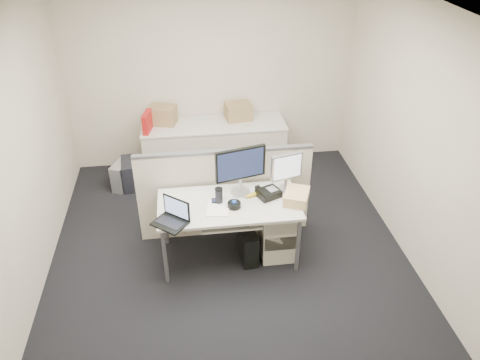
{
  "coord_description": "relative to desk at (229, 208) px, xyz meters",
  "views": [
    {
      "loc": [
        -0.41,
        -4.03,
        3.6
      ],
      "look_at": [
        0.14,
        0.15,
        0.92
      ],
      "focal_mm": 35.0,
      "sensor_mm": 36.0,
      "label": 1
    }
  ],
  "objects": [
    {
      "name": "wall_left",
      "position": [
        -2.0,
        0.0,
        0.69
      ],
      "size": [
        0.02,
        4.5,
        2.7
      ],
      "primitive_type": "cube",
      "color": "beige",
      "rests_on": "ground"
    },
    {
      "name": "keyboard_tray",
      "position": [
        0.0,
        -0.18,
        -0.04
      ],
      "size": [
        0.62,
        0.32,
        0.02
      ],
      "primitive_type": "cube",
      "color": "beige",
      "rests_on": "desk"
    },
    {
      "name": "manila_folders",
      "position": [
        0.72,
        -0.05,
        0.12
      ],
      "size": [
        0.34,
        0.38,
        0.12
      ],
      "primitive_type": "cube",
      "rotation": [
        0.0,
        0.0,
        -0.39
      ],
      "color": "tan",
      "rests_on": "desk"
    },
    {
      "name": "banana",
      "position": [
        0.28,
        0.1,
        0.09
      ],
      "size": [
        0.2,
        0.12,
        0.04
      ],
      "primitive_type": "ellipsoid",
      "rotation": [
        0.0,
        0.0,
        0.41
      ],
      "color": "yellow",
      "rests_on": "desk"
    },
    {
      "name": "trackball",
      "position": [
        0.05,
        -0.07,
        0.09
      ],
      "size": [
        0.18,
        0.18,
        0.05
      ],
      "primitive_type": "cylinder",
      "rotation": [
        0.0,
        0.0,
        -0.28
      ],
      "color": "black",
      "rests_on": "desk"
    },
    {
      "name": "cardboard_box_left",
      "position": [
        -0.7,
        2.05,
        0.19
      ],
      "size": [
        0.42,
        0.36,
        0.27
      ],
      "primitive_type": "cube",
      "rotation": [
        0.0,
        0.0,
        -0.27
      ],
      "color": "tan",
      "rests_on": "back_counter"
    },
    {
      "name": "keyboard",
      "position": [
        -0.02,
        -0.22,
        -0.02
      ],
      "size": [
        0.41,
        0.17,
        0.02
      ],
      "primitive_type": "cube",
      "rotation": [
        0.0,
        0.0,
        -0.07
      ],
      "color": "black",
      "rests_on": "keyboard_tray"
    },
    {
      "name": "back_counter",
      "position": [
        0.0,
        1.93,
        -0.3
      ],
      "size": [
        2.0,
        0.6,
        0.72
      ],
      "primitive_type": "cube",
      "color": "beige",
      "rests_on": "floor"
    },
    {
      "name": "ceiling",
      "position": [
        0.0,
        0.0,
        2.04
      ],
      "size": [
        4.0,
        4.5,
        0.01
      ],
      "primitive_type": "cube",
      "color": "white",
      "rests_on": "ground"
    },
    {
      "name": "wall_right",
      "position": [
        2.0,
        0.0,
        0.69
      ],
      "size": [
        0.02,
        4.5,
        2.7
      ],
      "primitive_type": "cube",
      "color": "beige",
      "rests_on": "ground"
    },
    {
      "name": "wall_front",
      "position": [
        0.0,
        -2.25,
        0.69
      ],
      "size": [
        4.0,
        0.02,
        2.7
      ],
      "primitive_type": "cube",
      "color": "beige",
      "rests_on": "ground"
    },
    {
      "name": "monitor_main",
      "position": [
        0.15,
        0.18,
        0.34
      ],
      "size": [
        0.59,
        0.34,
        0.55
      ],
      "primitive_type": "cube",
      "rotation": [
        0.0,
        0.0,
        0.24
      ],
      "color": "black",
      "rests_on": "desk"
    },
    {
      "name": "cubicle_partition",
      "position": [
        0.0,
        0.45,
        -0.11
      ],
      "size": [
        2.0,
        0.06,
        1.1
      ],
      "primitive_type": "cube",
      "color": "beige",
      "rests_on": "floor"
    },
    {
      "name": "pc_tower_spare_silver",
      "position": [
        -1.3,
        1.63,
        -0.47
      ],
      "size": [
        0.31,
        0.44,
        0.38
      ],
      "primitive_type": "cube",
      "rotation": [
        0.0,
        0.0,
        -0.4
      ],
      "color": "#B7B7BC",
      "rests_on": "floor"
    },
    {
      "name": "cardboard_box_right",
      "position": [
        0.37,
        2.05,
        0.18
      ],
      "size": [
        0.39,
        0.32,
        0.26
      ],
      "primitive_type": "cube",
      "rotation": [
        0.0,
        0.0,
        0.14
      ],
      "color": "tan",
      "rests_on": "back_counter"
    },
    {
      "name": "desk",
      "position": [
        0.0,
        0.0,
        0.0
      ],
      "size": [
        1.5,
        0.75,
        0.73
      ],
      "color": "beige",
      "rests_on": "floor"
    },
    {
      "name": "pc_tower_spare_dark",
      "position": [
        -1.22,
        1.63,
        -0.47
      ],
      "size": [
        0.21,
        0.44,
        0.4
      ],
      "primitive_type": "cube",
      "rotation": [
        0.0,
        0.0,
        0.09
      ],
      "color": "black",
      "rests_on": "floor"
    },
    {
      "name": "laptop",
      "position": [
        -0.62,
        -0.28,
        0.19
      ],
      "size": [
        0.41,
        0.39,
        0.24
      ],
      "primitive_type": "cube",
      "rotation": [
        0.0,
        0.0,
        -0.69
      ],
      "color": "black",
      "rests_on": "desk"
    },
    {
      "name": "red_binder",
      "position": [
        -0.9,
        1.83,
        0.2
      ],
      "size": [
        0.13,
        0.32,
        0.29
      ],
      "primitive_type": "cube",
      "rotation": [
        0.0,
        0.0,
        -0.2
      ],
      "color": "#B01614",
      "rests_on": "back_counter"
    },
    {
      "name": "floor",
      "position": [
        0.0,
        0.0,
        -0.67
      ],
      "size": [
        4.0,
        4.5,
        0.01
      ],
      "primitive_type": "cube",
      "color": "black",
      "rests_on": "ground"
    },
    {
      "name": "drawer_pedestal",
      "position": [
        0.55,
        0.05,
        -0.34
      ],
      "size": [
        0.4,
        0.55,
        0.65
      ],
      "primitive_type": "cube",
      "color": "beige",
      "rests_on": "floor"
    },
    {
      "name": "cellphone",
      "position": [
        -0.15,
        0.05,
        0.07
      ],
      "size": [
        0.06,
        0.1,
        0.01
      ],
      "primitive_type": "cube",
      "rotation": [
        0.0,
        0.0,
        -0.07
      ],
      "color": "black",
      "rests_on": "desk"
    },
    {
      "name": "monitor_small",
      "position": [
        0.65,
        0.18,
        0.29
      ],
      "size": [
        0.39,
        0.26,
        0.44
      ],
      "primitive_type": "cube",
      "rotation": [
        0.0,
        0.0,
        0.24
      ],
      "color": "#B7B7BC",
      "rests_on": "desk"
    },
    {
      "name": "sticky_pad",
      "position": [
        -0.05,
        -0.18,
        0.07
      ],
      "size": [
        0.09,
        0.09,
        0.01
      ],
      "primitive_type": "cube",
      "rotation": [
        0.0,
        0.0,
        -0.16
      ],
      "color": "gold",
      "rests_on": "desk"
    },
    {
      "name": "paper_stack",
      "position": [
        -0.12,
        -0.08,
        0.07
      ],
      "size": [
        0.27,
        0.33,
        0.01
      ],
      "primitive_type": "cube",
      "rotation": [
        0.0,
        0.0,
        -0.15
      ],
      "color": "white",
      "rests_on": "desk"
    },
    {
      "name": "pc_tower_desk",
      "position": [
        0.2,
        -0.05,
        -0.47
      ],
      "size": [
        0.2,
        0.43,
        0.38
      ],
      "primitive_type": "cube",
      "rotation": [
        0.0,
        0.0,
        0.09
      ],
      "color": "black",
      "rests_on": "floor"
    },
    {
      "name": "desk_phone",
      "position": [
        0.44,
        0.08,
        0.1
      ],
      "size": [
        0.29,
        0.27,
        0.08
      ],
      "primitive_type": "cube",
      "rotation": [
        0.0,
        0.0,
        0.4
      ],
      "color": "black",
      "rests_on": "desk"
    },
    {
      "name": "travel_mug",
      "position": [
        -0.1,
        0.02,
        0.15
      ],
      "size": [
        0.08,
        0.08,
        0.17
      ],
      "primitive_type": "cylinder",
      "rotation": [
        0.0,
        0.0,
        -0.03
      ],
      "color": "black",
      "rests_on": "desk"
    },
    {
      "name": "wall_back",
      "position": [
        0.0,
        2.25,
        0.69
      ],
      "size": [
        4.0,
        0.02,
        2.7
      ],
      "primitive_type": "cube",
      "color": "beige",
      "rests_on": "ground"
    }
  ]
}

